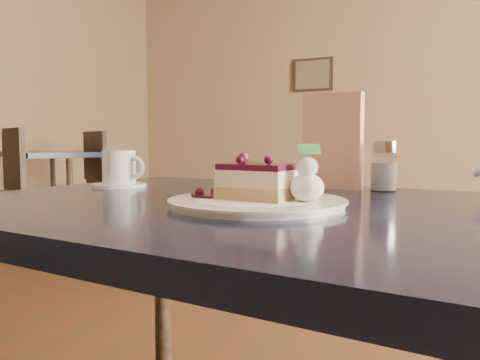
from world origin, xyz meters
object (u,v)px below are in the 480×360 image
at_px(main_table, 271,247).
at_px(coffee_set, 120,171).
at_px(bg_table_far_left, 62,233).
at_px(cheesecake_slice, 257,182).
at_px(dessert_plate, 257,203).

bearing_deg(main_table, coffee_set, 169.41).
relative_size(main_table, bg_table_far_left, 0.67).
height_order(coffee_set, bg_table_far_left, coffee_set).
height_order(main_table, cheesecake_slice, cheesecake_slice).
height_order(dessert_plate, bg_table_far_left, bg_table_far_left).
height_order(cheesecake_slice, bg_table_far_left, cheesecake_slice).
distance_m(cheesecake_slice, coffee_set, 0.48).
bearing_deg(cheesecake_slice, coffee_set, 163.42).
bearing_deg(bg_table_far_left, cheesecake_slice, -15.35).
relative_size(cheesecake_slice, coffee_set, 0.92).
bearing_deg(dessert_plate, cheesecake_slice, -90.00).
relative_size(cheesecake_slice, bg_table_far_left, 0.07).
relative_size(dessert_plate, coffee_set, 2.09).
bearing_deg(main_table, cheesecake_slice, -90.00).
height_order(dessert_plate, coffee_set, coffee_set).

